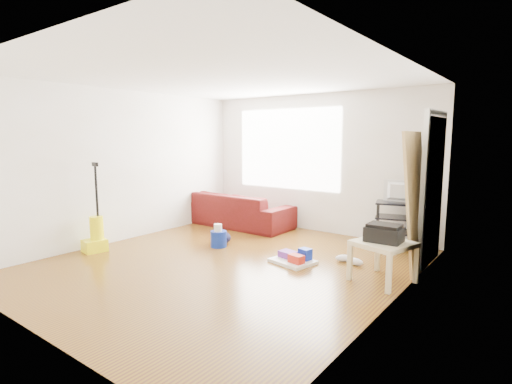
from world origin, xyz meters
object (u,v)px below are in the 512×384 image
Objects in this scene: sofa at (238,225)px; bucket at (219,247)px; backpack at (221,244)px; vacuum at (96,235)px; tv_stand at (400,225)px; cleaning_tray at (294,258)px; side_table at (383,248)px.

sofa is 1.55m from bucket.
backpack is (-0.10, 0.17, 0.00)m from bucket.
sofa is 2.75m from vacuum.
tv_stand reaches higher than backpack.
backpack is 1.94m from vacuum.
cleaning_tray is (-0.92, -1.62, -0.31)m from tv_stand.
backpack is at bearing 117.93° from sofa.
tv_stand is at bearing -174.93° from sofa.
cleaning_tray is at bearing 15.61° from backpack.
bucket is at bearing 55.46° from vacuum.
bucket reaches higher than backpack.
backpack is (0.64, -1.20, 0.00)m from sofa.
tv_stand is at bearing 52.63° from backpack.
cleaning_tray is at bearing 37.21° from vacuum.
side_table is 2.64m from bucket.
tv_stand reaches higher than bucket.
sofa is at bearing 168.98° from tv_stand.
bucket is at bearing -160.71° from tv_stand.
tv_stand is 1.28× the size of cleaning_tray.
backpack is at bearing -164.60° from tv_stand.
vacuum reaches higher than side_table.
vacuum is at bearing 77.22° from sofa.
sofa is 3.49× the size of cleaning_tray.
side_table is at bearing 18.70° from backpack.
sofa is 8.72× the size of bucket.
bucket is at bearing -178.87° from side_table.
sofa is 3.08m from tv_stand.
bucket is at bearing 118.16° from sofa.
vacuum is (-3.65, -2.94, -0.12)m from tv_stand.
tv_stand reaches higher than cleaning_tray.
side_table is at bearing 1.32° from cleaning_tray.
tv_stand is 0.60× the size of vacuum.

